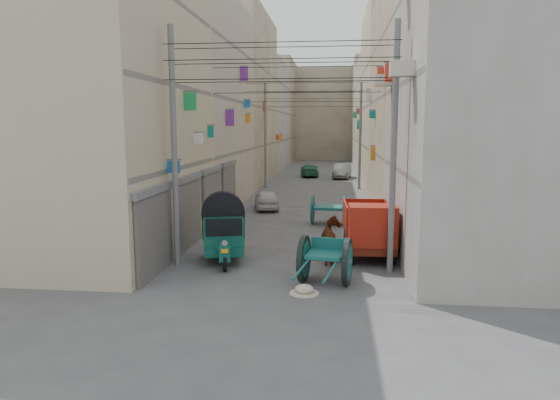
# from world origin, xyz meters

# --- Properties ---
(ground) EXTENTS (140.00, 140.00, 0.00)m
(ground) POSITION_xyz_m (0.00, 0.00, 0.00)
(ground) COLOR #474749
(ground) RESTS_ON ground
(building_row_left) EXTENTS (8.00, 62.00, 14.00)m
(building_row_left) POSITION_xyz_m (-8.00, 34.13, 6.46)
(building_row_left) COLOR tan
(building_row_left) RESTS_ON ground
(building_row_right) EXTENTS (8.00, 62.00, 14.00)m
(building_row_right) POSITION_xyz_m (8.00, 34.13, 6.46)
(building_row_right) COLOR #A9A29E
(building_row_right) RESTS_ON ground
(end_cap_building) EXTENTS (22.00, 10.00, 13.00)m
(end_cap_building) POSITION_xyz_m (0.00, 66.00, 6.50)
(end_cap_building) COLOR #B8AD91
(end_cap_building) RESTS_ON ground
(shutters_left) EXTENTS (0.18, 14.40, 2.88)m
(shutters_left) POSITION_xyz_m (-3.92, 10.38, 1.49)
(shutters_left) COLOR #4D4D52
(shutters_left) RESTS_ON ground
(signboards) EXTENTS (8.22, 40.52, 5.67)m
(signboards) POSITION_xyz_m (-0.01, 21.66, 3.43)
(signboards) COLOR red
(signboards) RESTS_ON ground
(ac_units) EXTENTS (0.70, 6.55, 3.35)m
(ac_units) POSITION_xyz_m (3.65, 7.67, 7.43)
(ac_units) COLOR #B5B0A2
(ac_units) RESTS_ON ground
(utility_poles) EXTENTS (7.40, 22.20, 8.00)m
(utility_poles) POSITION_xyz_m (0.00, 17.00, 4.00)
(utility_poles) COLOR slate
(utility_poles) RESTS_ON ground
(overhead_cables) EXTENTS (7.40, 22.52, 1.12)m
(overhead_cables) POSITION_xyz_m (0.00, 14.40, 6.77)
(overhead_cables) COLOR black
(overhead_cables) RESTS_ON ground
(auto_rickshaw) EXTENTS (1.96, 2.78, 1.89)m
(auto_rickshaw) POSITION_xyz_m (-2.14, 6.73, 1.11)
(auto_rickshaw) COLOR black
(auto_rickshaw) RESTS_ON ground
(tonga_cart) EXTENTS (1.70, 3.32, 1.43)m
(tonga_cart) POSITION_xyz_m (1.50, 4.52, 0.75)
(tonga_cart) COLOR black
(tonga_cart) RESTS_ON ground
(mini_truck) EXTENTS (1.79, 3.74, 2.07)m
(mini_truck) POSITION_xyz_m (3.03, 7.66, 0.99)
(mini_truck) COLOR black
(mini_truck) RESTS_ON ground
(second_cart) EXTENTS (1.72, 1.55, 1.42)m
(second_cart) POSITION_xyz_m (1.46, 13.82, 0.76)
(second_cart) COLOR #135551
(second_cart) RESTS_ON ground
(feed_sack) EXTENTS (0.53, 0.43, 0.27)m
(feed_sack) POSITION_xyz_m (0.93, 3.51, 0.13)
(feed_sack) COLOR beige
(feed_sack) RESTS_ON ground
(horse) EXTENTS (1.11, 1.93, 1.54)m
(horse) POSITION_xyz_m (1.72, 7.00, 0.77)
(horse) COLOR brown
(horse) RESTS_ON ground
(distant_car_white) EXTENTS (1.93, 3.46, 1.11)m
(distant_car_white) POSITION_xyz_m (-2.14, 17.98, 0.56)
(distant_car_white) COLOR silver
(distant_car_white) RESTS_ON ground
(distant_car_grey) EXTENTS (1.86, 4.13, 1.31)m
(distant_car_grey) POSITION_xyz_m (2.40, 35.89, 0.66)
(distant_car_grey) COLOR #515554
(distant_car_grey) RESTS_ON ground
(distant_car_green) EXTENTS (2.00, 4.13, 1.16)m
(distant_car_green) POSITION_xyz_m (-0.68, 37.23, 0.58)
(distant_car_green) COLOR #226540
(distant_car_green) RESTS_ON ground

